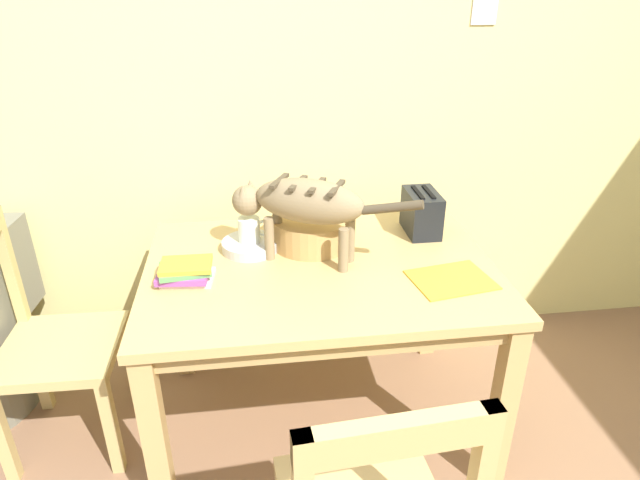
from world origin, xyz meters
TOP-DOWN VIEW (x-y plane):
  - wall_rear at (-0.00, 1.94)m, footprint 5.26×0.11m
  - dining_table at (-0.04, 1.28)m, footprint 1.25×0.89m
  - cat at (-0.09, 1.33)m, footprint 0.64×0.35m
  - saucer_bowl at (-0.28, 1.43)m, footprint 0.21×0.21m
  - coffee_mug at (-0.28, 1.43)m, footprint 0.13×0.08m
  - magazine at (0.40, 1.11)m, footprint 0.30×0.25m
  - book_stack at (-0.50, 1.22)m, footprint 0.20×0.15m
  - wicker_basket at (-0.05, 1.45)m, footprint 0.31×0.31m
  - toaster at (0.40, 1.50)m, footprint 0.12×0.20m
  - wooden_chair_far at (-1.04, 1.31)m, footprint 0.43×0.43m

SIDE VIEW (x-z plane):
  - wooden_chair_far at x=-1.04m, z-range -0.01..0.92m
  - dining_table at x=-0.04m, z-range 0.28..1.01m
  - magazine at x=0.40m, z-range 0.73..0.74m
  - saucer_bowl at x=-0.28m, z-range 0.73..0.77m
  - book_stack at x=-0.50m, z-range 0.73..0.81m
  - wicker_basket at x=-0.05m, z-range 0.74..0.85m
  - coffee_mug at x=-0.28m, z-range 0.77..0.87m
  - toaster at x=0.40m, z-range 0.73..0.91m
  - cat at x=-0.09m, z-range 0.80..1.11m
  - wall_rear at x=0.00m, z-range 0.00..2.50m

